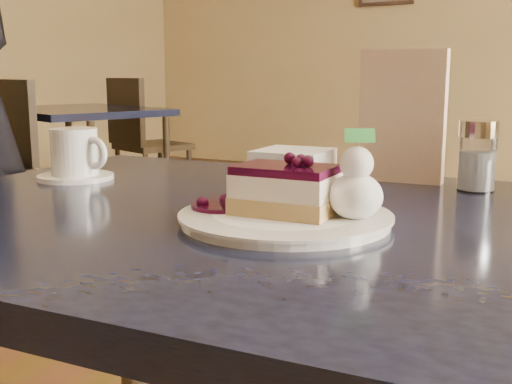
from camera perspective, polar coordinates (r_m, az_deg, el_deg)
The scene contains 10 objects.
main_table at distance 0.84m, azimuth 3.91°, elevation -7.25°, with size 1.24×0.88×0.74m.
dessert_plate at distance 0.77m, azimuth 2.62°, elevation -2.39°, with size 0.25×0.25×0.01m, color white.
cheesecake_slice at distance 0.76m, azimuth 2.64°, elevation 0.17°, with size 0.12×0.09×0.06m.
whipped_cream at distance 0.75m, azimuth 8.85°, elevation -0.35°, with size 0.06×0.06×0.06m.
berry_sauce at distance 0.80m, azimuth -3.01°, elevation -1.25°, with size 0.08×0.08×0.01m, color black.
coffee_set at distance 1.13m, azimuth -15.73°, elevation 3.04°, with size 0.14×0.13×0.09m.
menu_card at distance 1.08m, azimuth 12.89°, elevation 6.56°, with size 0.14×0.03×0.22m, color beige.
sugar_shaker at distance 1.03m, azimuth 19.09°, elevation 3.10°, with size 0.06×0.06×0.11m.
napkin_stack at distance 1.10m, azimuth 3.31°, elevation 2.51°, with size 0.12×0.12×0.05m, color white.
bg_table_far_left at distance 3.94m, azimuth -15.13°, elevation -2.23°, with size 1.14×1.73×1.15m.
Camera 1 is at (0.46, -0.67, 0.92)m, focal length 45.00 mm.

